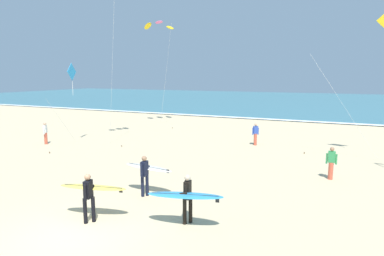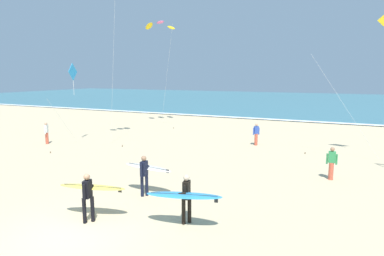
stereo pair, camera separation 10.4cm
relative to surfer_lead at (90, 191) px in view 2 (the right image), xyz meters
name	(u,v)px [view 2 (the right image)]	position (x,y,z in m)	size (l,w,h in m)	color
ground_plane	(71,234)	(0.13, -1.05, -1.05)	(160.00, 160.00, 0.00)	#D1BA8E
ocean_water	(299,101)	(0.13, 57.85, -1.01)	(160.00, 60.00, 0.08)	teal
shoreline_foam	(267,119)	(0.13, 28.15, -0.96)	(160.00, 1.03, 0.01)	white
surfer_lead	(90,191)	(0.00, 0.00, 0.00)	(2.42, 1.19, 1.71)	black
surfer_trailing	(185,195)	(3.13, 0.96, 0.01)	(2.59, 1.16, 1.71)	black
surfer_third	(146,170)	(0.42, 2.85, 0.00)	(2.14, 1.01, 1.71)	black
kite_diamond_cobalt_near	(72,74)	(-10.12, 9.63, 3.97)	(1.19, 3.91, 5.81)	#2D99DB
kite_arc_rose_far	(160,25)	(-9.06, 20.42, 8.72)	(3.96, 3.62, 10.18)	yellow
bystander_white_top	(47,133)	(-11.69, 8.38, -0.23)	(0.31, 0.45, 1.59)	#D8593F
bystander_blue_top	(256,134)	(2.24, 14.31, -0.23)	(0.39, 0.36, 1.59)	#D8593F
bystander_green_top	(332,163)	(7.34, 8.21, -0.23)	(0.50, 0.22, 1.59)	#D8593F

